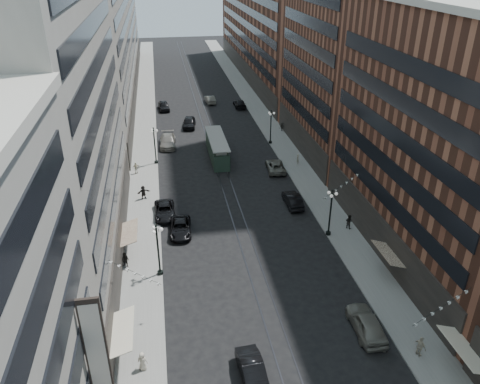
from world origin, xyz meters
TOP-DOWN VIEW (x-y plane):
  - ground at (0.00, 60.00)m, footprint 220.00×220.00m
  - sidewalk_west at (-11.00, 70.00)m, footprint 4.00×180.00m
  - sidewalk_east at (11.00, 70.00)m, footprint 4.00×180.00m
  - rail_west at (-0.70, 70.00)m, footprint 0.12×180.00m
  - rail_east at (0.70, 70.00)m, footprint 0.12×180.00m
  - building_west_mid at (-17.00, 33.00)m, footprint 8.00×36.00m
  - building_west_far at (-17.00, 96.00)m, footprint 8.00×90.00m
  - building_east_mid at (17.00, 28.00)m, footprint 8.00×30.00m
  - building_east_tower at (17.00, 56.00)m, footprint 8.00×26.00m
  - building_east_far at (17.00, 105.00)m, footprint 8.00×72.00m
  - lamppost_sw_far at (-9.20, 28.00)m, footprint 1.03×1.14m
  - lamppost_sw_mid at (-9.20, 55.00)m, footprint 1.03×1.14m
  - lamppost_se_far at (9.20, 32.00)m, footprint 1.03×1.14m
  - lamppost_se_mid at (9.20, 60.00)m, footprint 1.03×1.14m
  - streetcar at (0.00, 55.98)m, footprint 2.49×11.24m
  - car_2 at (-6.80, 35.26)m, footprint 2.57×5.12m
  - car_4 at (7.30, 17.44)m, footprint 2.28×5.28m
  - car_5 at (-2.83, 14.22)m, footprint 1.98×4.87m
  - pedestrian_1 at (-10.71, 16.50)m, footprint 0.87×0.64m
  - pedestrian_2 at (-12.50, 29.71)m, footprint 0.88×0.68m
  - pedestrian_4 at (10.21, 14.22)m, footprint 0.86×1.16m
  - car_7 at (-8.40, 39.41)m, footprint 2.45×5.17m
  - car_8 at (-7.24, 61.85)m, footprint 2.71×6.12m
  - car_9 at (-7.33, 81.35)m, footprint 2.34×5.09m
  - car_10 at (7.17, 39.32)m, footprint 1.68×4.78m
  - car_11 at (7.52, 49.68)m, footprint 2.83×5.38m
  - car_12 at (7.69, 80.67)m, footprint 2.15×5.19m
  - car_13 at (-3.18, 70.30)m, footprint 2.77×5.45m
  - car_14 at (2.20, 84.54)m, footprint 2.01×4.80m
  - pedestrian_5 at (-10.89, 43.99)m, footprint 1.70×1.00m
  - pedestrian_6 at (-11.98, 51.79)m, footprint 1.09×0.77m
  - pedestrian_7 at (11.86, 32.90)m, footprint 0.86×0.92m
  - pedestrian_8 at (11.21, 51.19)m, footprint 0.67×0.65m
  - pedestrian_9 at (12.50, 65.28)m, footprint 1.04×0.67m

SIDE VIEW (x-z plane):
  - ground at x=0.00m, z-range 0.00..0.00m
  - rail_west at x=-0.70m, z-range 0.00..0.02m
  - rail_east at x=0.70m, z-range 0.00..0.02m
  - sidewalk_west at x=-11.00m, z-range 0.00..0.15m
  - sidewalk_east at x=11.00m, z-range 0.00..0.15m
  - car_2 at x=-6.80m, z-range 0.00..1.39m
  - car_7 at x=-8.40m, z-range 0.00..1.43m
  - car_11 at x=7.52m, z-range 0.00..1.44m
  - car_12 at x=7.69m, z-range 0.00..1.50m
  - car_14 at x=2.20m, z-range 0.00..1.54m
  - car_10 at x=7.17m, z-range 0.00..1.57m
  - car_5 at x=-2.83m, z-range 0.00..1.57m
  - car_9 at x=-7.33m, z-range 0.00..1.69m
  - car_8 at x=-7.24m, z-range 0.00..1.75m
  - car_4 at x=7.30m, z-range 0.00..1.78m
  - car_13 at x=-3.18m, z-range 0.00..1.78m
  - pedestrian_9 at x=12.50m, z-range 0.15..1.65m
  - pedestrian_8 at x=11.21m, z-range 0.15..1.69m
  - pedestrian_1 at x=-10.71m, z-range 0.15..1.73m
  - pedestrian_2 at x=-12.50m, z-range 0.15..1.75m
  - pedestrian_7 at x=11.86m, z-range 0.15..1.83m
  - pedestrian_6 at x=-11.98m, z-range 0.15..1.85m
  - pedestrian_5 at x=-10.89m, z-range 0.15..1.92m
  - pedestrian_4 at x=10.21m, z-range 0.15..1.95m
  - streetcar at x=0.00m, z-range -0.12..2.99m
  - lamppost_sw_far at x=-9.20m, z-range 0.34..5.86m
  - lamppost_sw_mid at x=-9.20m, z-range 0.34..5.86m
  - lamppost_se_far at x=9.20m, z-range 0.34..5.86m
  - lamppost_se_mid at x=9.20m, z-range 0.34..5.86m
  - building_east_mid at x=17.00m, z-range 0.00..24.00m
  - building_east_far at x=17.00m, z-range 0.00..24.00m
  - building_west_far at x=-17.00m, z-range 0.00..26.00m
  - building_west_mid at x=-17.00m, z-range 0.00..28.00m
  - building_east_tower at x=17.00m, z-range 0.00..42.00m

